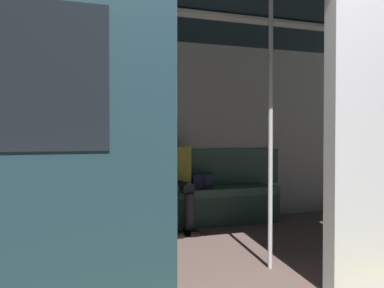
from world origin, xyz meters
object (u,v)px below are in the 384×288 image
at_px(train_car, 178,81).
at_px(handbag, 202,181).
at_px(book, 135,190).
at_px(grab_pole_door, 160,132).
at_px(bench_seat, 155,200).
at_px(person_seated, 171,171).
at_px(grab_pole_far, 270,132).

distance_m(train_car, handbag, 1.64).
xyz_separation_m(book, grab_pole_door, (0.27, 1.91, 0.64)).
distance_m(bench_seat, handbag, 0.61).
bearing_deg(train_car, book, -83.47).
bearing_deg(handbag, person_seated, 11.89).
height_order(handbag, grab_pole_door, grab_pole_door).
bearing_deg(book, grab_pole_door, 112.12).
bearing_deg(grab_pole_door, book, -98.08).
xyz_separation_m(train_car, person_seated, (-0.25, -1.01, -0.89)).
xyz_separation_m(book, grab_pole_far, (-0.69, 1.76, 0.64)).
bearing_deg(book, grab_pole_far, 141.62).
distance_m(handbag, book, 0.80).
bearing_deg(handbag, grab_pole_door, 60.43).
height_order(book, grab_pole_door, grab_pole_door).
height_order(train_car, book, train_car).
relative_size(grab_pole_door, grab_pole_far, 1.00).
height_order(handbag, grab_pole_far, grab_pole_far).
relative_size(person_seated, handbag, 4.49).
bearing_deg(grab_pole_far, grab_pole_door, 8.79).
distance_m(train_car, bench_seat, 1.61).
relative_size(book, grab_pole_door, 0.10).
bearing_deg(train_car, grab_pole_door, 62.83).
bearing_deg(train_car, grab_pole_far, 131.64).
bearing_deg(person_seated, bench_seat, -17.12).
bearing_deg(bench_seat, train_car, 85.66).
bearing_deg(handbag, grab_pole_far, 86.64).
distance_m(train_car, person_seated, 1.37).
relative_size(train_car, grab_pole_door, 2.92).
relative_size(handbag, grab_pole_far, 0.12).
bearing_deg(book, bench_seat, -168.07).
relative_size(person_seated, book, 5.31).
relative_size(train_car, handbag, 24.62).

